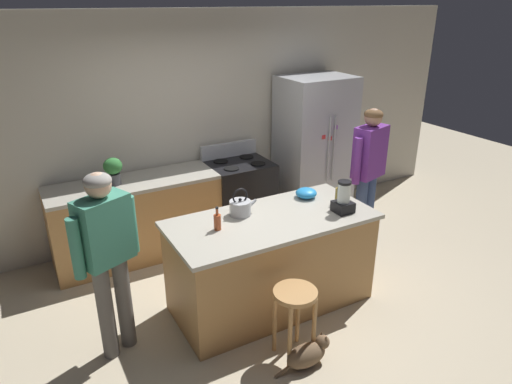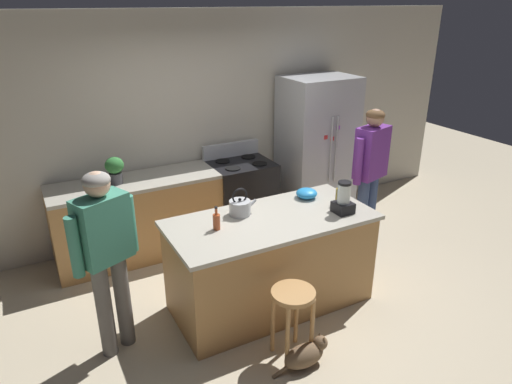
{
  "view_description": "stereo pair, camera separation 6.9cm",
  "coord_description": "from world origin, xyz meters",
  "px_view_note": "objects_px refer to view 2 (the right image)",
  "views": [
    {
      "loc": [
        -1.99,
        -3.27,
        2.79
      ],
      "look_at": [
        0.0,
        0.3,
        1.08
      ],
      "focal_mm": 32.45,
      "sensor_mm": 36.0,
      "label": 1
    },
    {
      "loc": [
        -1.93,
        -3.3,
        2.79
      ],
      "look_at": [
        0.0,
        0.3,
        1.08
      ],
      "focal_mm": 32.45,
      "sensor_mm": 36.0,
      "label": 2
    }
  ],
  "objects_px": {
    "mixing_bowl": "(307,193)",
    "tea_kettle": "(240,207)",
    "blender_appliance": "(343,200)",
    "cat": "(306,354)",
    "refrigerator": "(316,149)",
    "bar_stool": "(293,306)",
    "kitchen_island": "(271,262)",
    "bottle_cooking_sauce": "(217,221)",
    "person_by_sink_right": "(370,166)",
    "stove_range": "(241,197)",
    "bottle_vinegar": "(338,195)",
    "person_by_island_left": "(106,248)",
    "potted_plant": "(115,168)"
  },
  "relations": [
    {
      "from": "kitchen_island",
      "to": "stove_range",
      "type": "relative_size",
      "value": 1.74
    },
    {
      "from": "mixing_bowl",
      "to": "stove_range",
      "type": "bearing_deg",
      "value": 94.69
    },
    {
      "from": "bar_stool",
      "to": "cat",
      "type": "bearing_deg",
      "value": -76.99
    },
    {
      "from": "kitchen_island",
      "to": "tea_kettle",
      "type": "height_order",
      "value": "tea_kettle"
    },
    {
      "from": "person_by_island_left",
      "to": "bar_stool",
      "type": "xyz_separation_m",
      "value": [
        1.26,
        -0.78,
        -0.49
      ]
    },
    {
      "from": "bottle_cooking_sauce",
      "to": "refrigerator",
      "type": "bearing_deg",
      "value": 35.13
    },
    {
      "from": "bottle_vinegar",
      "to": "mixing_bowl",
      "type": "height_order",
      "value": "bottle_vinegar"
    },
    {
      "from": "potted_plant",
      "to": "blender_appliance",
      "type": "bearing_deg",
      "value": -45.7
    },
    {
      "from": "stove_range",
      "to": "blender_appliance",
      "type": "bearing_deg",
      "value": -83.03
    },
    {
      "from": "person_by_sink_right",
      "to": "bottle_cooking_sauce",
      "type": "relative_size",
      "value": 7.79
    },
    {
      "from": "bottle_cooking_sauce",
      "to": "kitchen_island",
      "type": "bearing_deg",
      "value": -3.85
    },
    {
      "from": "cat",
      "to": "refrigerator",
      "type": "bearing_deg",
      "value": 54.12
    },
    {
      "from": "mixing_bowl",
      "to": "bar_stool",
      "type": "bearing_deg",
      "value": -128.23
    },
    {
      "from": "mixing_bowl",
      "to": "tea_kettle",
      "type": "xyz_separation_m",
      "value": [
        -0.77,
        -0.04,
        0.03
      ]
    },
    {
      "from": "blender_appliance",
      "to": "mixing_bowl",
      "type": "relative_size",
      "value": 1.45
    },
    {
      "from": "tea_kettle",
      "to": "person_by_sink_right",
      "type": "bearing_deg",
      "value": 8.74
    },
    {
      "from": "potted_plant",
      "to": "tea_kettle",
      "type": "bearing_deg",
      "value": -58.08
    },
    {
      "from": "bottle_cooking_sauce",
      "to": "bar_stool",
      "type": "bearing_deg",
      "value": -66.58
    },
    {
      "from": "bottle_vinegar",
      "to": "bottle_cooking_sauce",
      "type": "relative_size",
      "value": 1.09
    },
    {
      "from": "refrigerator",
      "to": "bar_stool",
      "type": "xyz_separation_m",
      "value": [
        -1.76,
        -2.22,
        -0.45
      ]
    },
    {
      "from": "stove_range",
      "to": "blender_appliance",
      "type": "height_order",
      "value": "blender_appliance"
    },
    {
      "from": "blender_appliance",
      "to": "mixing_bowl",
      "type": "distance_m",
      "value": 0.47
    },
    {
      "from": "bar_stool",
      "to": "tea_kettle",
      "type": "distance_m",
      "value": 1.05
    },
    {
      "from": "person_by_sink_right",
      "to": "cat",
      "type": "distance_m",
      "value": 2.39
    },
    {
      "from": "refrigerator",
      "to": "cat",
      "type": "height_order",
      "value": "refrigerator"
    },
    {
      "from": "potted_plant",
      "to": "bottle_vinegar",
      "type": "relative_size",
      "value": 1.27
    },
    {
      "from": "person_by_island_left",
      "to": "tea_kettle",
      "type": "height_order",
      "value": "person_by_island_left"
    },
    {
      "from": "mixing_bowl",
      "to": "tea_kettle",
      "type": "distance_m",
      "value": 0.77
    },
    {
      "from": "kitchen_island",
      "to": "stove_range",
      "type": "xyz_separation_m",
      "value": [
        0.44,
        1.52,
        0.01
      ]
    },
    {
      "from": "refrigerator",
      "to": "tea_kettle",
      "type": "distance_m",
      "value": 2.19
    },
    {
      "from": "bottle_vinegar",
      "to": "kitchen_island",
      "type": "bearing_deg",
      "value": 178.72
    },
    {
      "from": "kitchen_island",
      "to": "blender_appliance",
      "type": "relative_size",
      "value": 6.24
    },
    {
      "from": "kitchen_island",
      "to": "tea_kettle",
      "type": "relative_size",
      "value": 6.99
    },
    {
      "from": "bottle_cooking_sauce",
      "to": "tea_kettle",
      "type": "bearing_deg",
      "value": 28.36
    },
    {
      "from": "kitchen_island",
      "to": "bottle_cooking_sauce",
      "type": "xyz_separation_m",
      "value": [
        -0.53,
        0.04,
        0.54
      ]
    },
    {
      "from": "person_by_sink_right",
      "to": "bottle_cooking_sauce",
      "type": "distance_m",
      "value": 2.16
    },
    {
      "from": "kitchen_island",
      "to": "person_by_sink_right",
      "type": "distance_m",
      "value": 1.74
    },
    {
      "from": "blender_appliance",
      "to": "cat",
      "type": "bearing_deg",
      "value": -140.89
    },
    {
      "from": "stove_range",
      "to": "bottle_vinegar",
      "type": "xyz_separation_m",
      "value": [
        0.3,
        -1.54,
        0.54
      ]
    },
    {
      "from": "potted_plant",
      "to": "bottle_vinegar",
      "type": "bearing_deg",
      "value": -40.96
    },
    {
      "from": "mixing_bowl",
      "to": "bottle_vinegar",
      "type": "bearing_deg",
      "value": -52.64
    },
    {
      "from": "cat",
      "to": "blender_appliance",
      "type": "relative_size",
      "value": 1.68
    },
    {
      "from": "stove_range",
      "to": "bottle_vinegar",
      "type": "relative_size",
      "value": 4.7
    },
    {
      "from": "bar_stool",
      "to": "cat",
      "type": "relative_size",
      "value": 1.22
    },
    {
      "from": "refrigerator",
      "to": "bottle_vinegar",
      "type": "height_order",
      "value": "refrigerator"
    },
    {
      "from": "person_by_island_left",
      "to": "potted_plant",
      "type": "height_order",
      "value": "person_by_island_left"
    },
    {
      "from": "person_by_island_left",
      "to": "mixing_bowl",
      "type": "bearing_deg",
      "value": 5.01
    },
    {
      "from": "bar_stool",
      "to": "potted_plant",
      "type": "xyz_separation_m",
      "value": [
        -0.85,
        2.27,
        0.61
      ]
    },
    {
      "from": "potted_plant",
      "to": "bar_stool",
      "type": "bearing_deg",
      "value": -69.38
    },
    {
      "from": "tea_kettle",
      "to": "person_by_island_left",
      "type": "bearing_deg",
      "value": -173.68
    }
  ]
}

